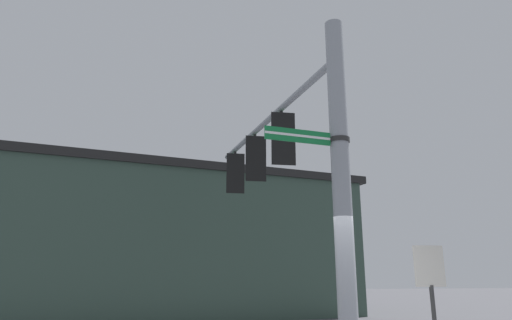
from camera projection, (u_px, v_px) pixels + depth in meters
signal_pole at (342, 186)px, 7.16m from camera, size 0.31×0.31×6.02m
mast_arm at (265, 123)px, 10.97m from camera, size 1.43×6.99×0.14m
traffic_light_nearest_pole at (282, 141)px, 9.83m from camera, size 0.54×0.49×1.31m
traffic_light_mid_inner at (255, 160)px, 11.50m from camera, size 0.54×0.49×1.31m
traffic_light_mid_outer at (235, 174)px, 13.17m from camera, size 0.54×0.49×1.31m
street_name_sign at (321, 138)px, 7.25m from camera, size 1.51×0.44×0.22m
storefront_building at (182, 243)px, 17.24m from camera, size 14.91×9.07×5.52m
historical_marker at (431, 285)px, 8.11m from camera, size 0.60×0.08×2.13m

